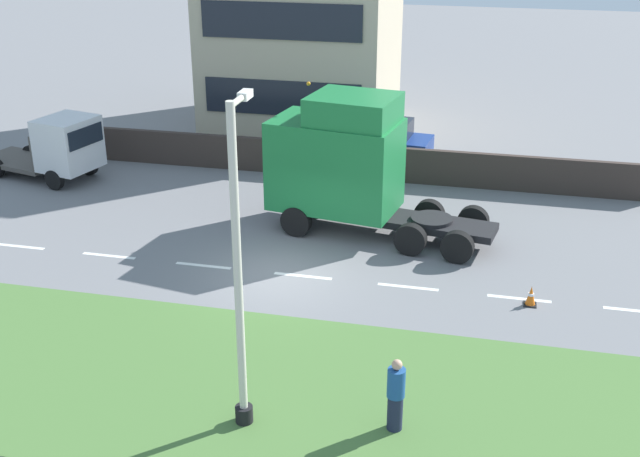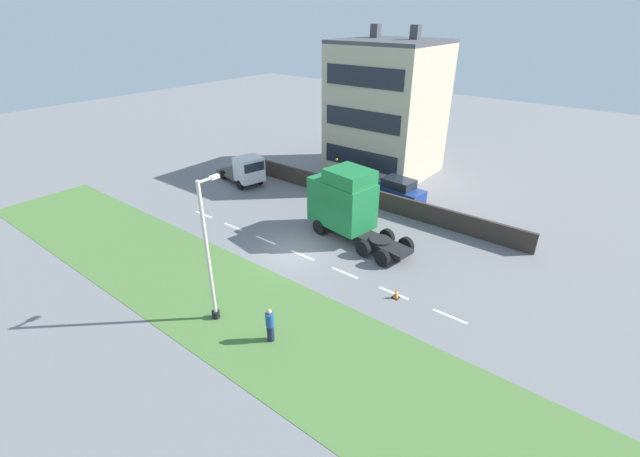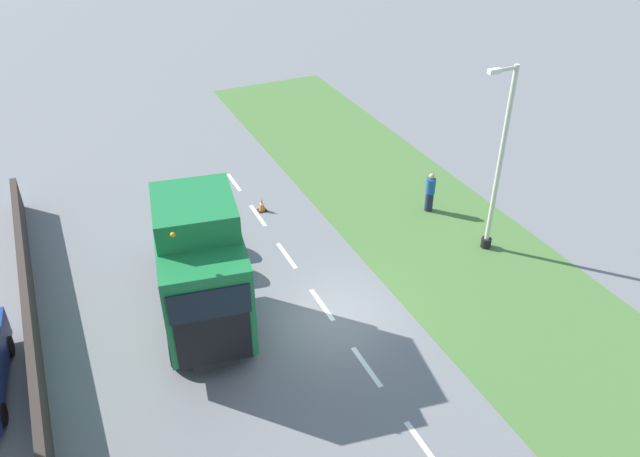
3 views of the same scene
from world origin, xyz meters
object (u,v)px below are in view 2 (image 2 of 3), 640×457
pedestrian (270,325)px  lorry_cab (345,203)px  lamp_post (210,261)px  parked_car (397,191)px  traffic_cone_lead (396,293)px  flatbed_truck (247,170)px

pedestrian → lorry_cab: bearing=17.4°
lorry_cab → pedestrian: (-10.58, -3.30, -1.51)m
lamp_post → parked_car: bearing=-0.4°
lorry_cab → traffic_cone_lead: size_ratio=13.51×
lamp_post → traffic_cone_lead: (6.87, -6.21, -2.98)m
parked_car → lamp_post: lamp_post is taller
lamp_post → pedestrian: lamp_post is taller
traffic_cone_lead → pedestrian: bearing=155.4°
flatbed_truck → lamp_post: 17.98m
lorry_cab → traffic_cone_lead: lorry_cab is taller
pedestrian → lamp_post: bearing=97.7°
flatbed_truck → pedestrian: size_ratio=3.21×
parked_car → traffic_cone_lead: parked_car is taller
lorry_cab → flatbed_truck: size_ratio=1.39×
parked_car → traffic_cone_lead: size_ratio=7.67×
lamp_post → pedestrian: 4.08m
parked_car → pedestrian: size_ratio=2.54×
flatbed_truck → pedestrian: 19.92m
parked_car → pedestrian: parked_car is taller
parked_car → pedestrian: 17.76m
lorry_cab → flatbed_truck: bearing=88.4°
flatbed_truck → lamp_post: (-13.33, -11.91, 1.89)m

